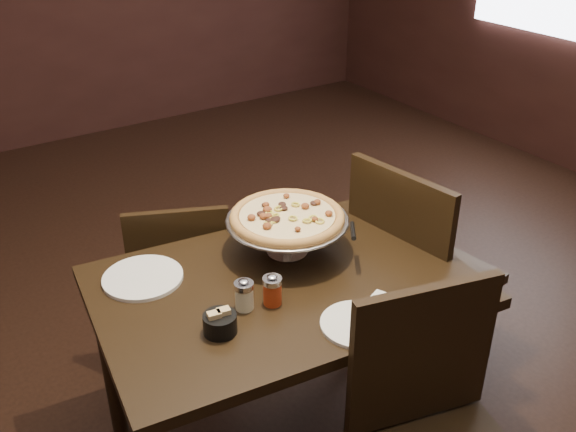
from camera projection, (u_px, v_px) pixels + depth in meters
room at (310, 70)px, 1.91m from camera, size 6.04×7.04×2.84m
dining_table at (284, 306)px, 2.13m from camera, size 1.29×0.94×0.75m
pizza_stand at (287, 217)px, 2.17m from camera, size 0.42×0.42×0.17m
parmesan_shaker at (244, 295)px, 1.93m from camera, size 0.06×0.06×0.11m
pepper_flake_shaker at (272, 290)px, 1.96m from camera, size 0.06×0.06×0.11m
packet_caddy at (220, 323)px, 1.84m from camera, size 0.10×0.10×0.08m
napkin_stack at (387, 310)px, 1.94m from camera, size 0.18×0.18×0.02m
plate_left at (143, 278)px, 2.09m from camera, size 0.26×0.26×0.01m
plate_near at (358, 324)px, 1.88m from camera, size 0.22×0.22×0.01m
serving_spatula at (353, 231)px, 2.09m from camera, size 0.14×0.14×0.02m
chair_far at (182, 280)px, 2.61m from camera, size 0.51×0.51×0.83m
chair_side at (415, 268)px, 2.52m from camera, size 0.52×0.52×1.00m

